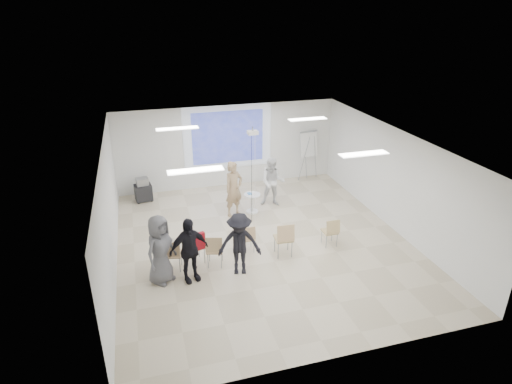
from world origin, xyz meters
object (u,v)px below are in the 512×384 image
object	(u,v)px
chair_left_mid	(196,245)
chair_right_far	(331,230)
chair_far_left	(173,253)
player_left	(234,186)
pedestal_table	(252,202)
audience_left	(189,246)
av_cart	(143,190)
chair_right_inner	(284,237)
player_right	(273,180)
audience_mid	(240,240)
chair_left_inner	(214,248)
audience_outer	(160,246)
flipchart_easel	(309,144)
laptop	(215,248)
chair_center	(248,237)

from	to	relation	value
chair_left_mid	chair_right_far	distance (m)	3.72
chair_far_left	player_left	bearing A→B (deg)	62.36
player_left	pedestal_table	bearing A→B (deg)	-22.74
player_left	audience_left	distance (m)	3.65
chair_left_mid	av_cart	xyz separation A→B (m)	(-1.16, 4.39, -0.17)
chair_right_inner	av_cart	bearing A→B (deg)	130.35
pedestal_table	player_left	size ratio (longest dim) A/B	0.32
player_right	audience_mid	distance (m)	4.09
chair_right_inner	av_cart	world-z (taller)	chair_right_inner
pedestal_table	chair_left_mid	size ratio (longest dim) A/B	0.70
player_left	chair_left_inner	distance (m)	3.02
chair_right_far	chair_left_mid	bearing A→B (deg)	177.64
audience_mid	audience_left	bearing A→B (deg)	-168.55
player_left	audience_outer	world-z (taller)	player_left
chair_right_far	flipchart_easel	size ratio (longest dim) A/B	0.44
chair_far_left	audience_outer	size ratio (longest dim) A/B	0.44
chair_right_inner	chair_right_far	world-z (taller)	chair_right_inner
chair_far_left	audience_mid	distance (m)	1.74
chair_left_inner	audience_mid	size ratio (longest dim) A/B	0.49
player_left	chair_left_inner	world-z (taller)	player_left
player_left	av_cart	size ratio (longest dim) A/B	2.46
pedestal_table	chair_right_inner	size ratio (longest dim) A/B	0.66
chair_left_mid	audience_left	world-z (taller)	audience_left
laptop	av_cart	distance (m)	4.84
chair_right_far	flipchart_easel	xyz separation A→B (m)	(1.29, 4.87, 0.91)
flipchart_easel	av_cart	world-z (taller)	flipchart_easel
player_right	chair_right_inner	size ratio (longest dim) A/B	1.85
chair_right_inner	audience_outer	world-z (taller)	audience_outer
player_left	audience_mid	xyz separation A→B (m)	(-0.60, -3.18, -0.09)
chair_center	av_cart	world-z (taller)	av_cart
player_left	chair_right_far	xyz separation A→B (m)	(2.13, -2.63, -0.52)
audience_left	chair_center	bearing A→B (deg)	11.27
player_right	chair_far_left	world-z (taller)	player_right
pedestal_table	chair_right_inner	xyz separation A→B (m)	(0.11, -2.80, 0.22)
player_right	audience_mid	world-z (taller)	audience_mid
pedestal_table	chair_center	bearing A→B (deg)	-108.24
chair_left_inner	av_cart	bearing A→B (deg)	124.46
chair_left_inner	audience_outer	size ratio (longest dim) A/B	0.46
pedestal_table	audience_outer	world-z (taller)	audience_outer
chair_left_inner	laptop	world-z (taller)	chair_left_inner
chair_center	laptop	size ratio (longest dim) A/B	2.44
flipchart_easel	chair_left_inner	bearing A→B (deg)	-141.24
player_right	chair_far_left	distance (m)	4.72
chair_right_inner	audience_left	distance (m)	2.61
pedestal_table	audience_left	xyz separation A→B (m)	(-2.45, -3.19, 0.59)
chair_left_inner	chair_right_far	size ratio (longest dim) A/B	1.06
audience_mid	av_cart	xyz separation A→B (m)	(-2.14, 5.09, -0.55)
chair_far_left	audience_outer	bearing A→B (deg)	-117.21
pedestal_table	chair_center	world-z (taller)	chair_center
player_right	chair_left_inner	world-z (taller)	player_right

